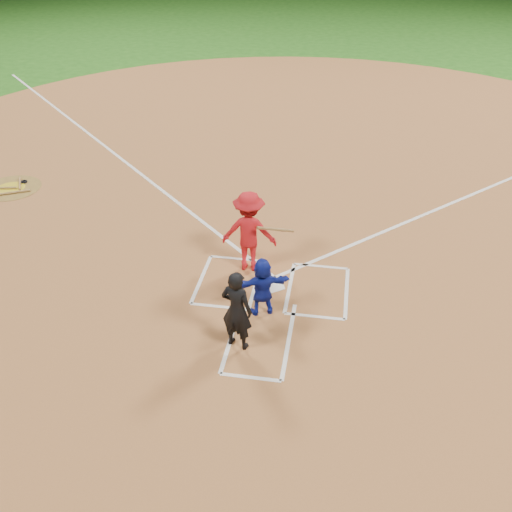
% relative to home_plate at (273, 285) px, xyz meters
% --- Properties ---
extents(ground, '(120.00, 120.00, 0.00)m').
position_rel_home_plate_xyz_m(ground, '(0.00, 0.00, -0.02)').
color(ground, '#205916').
rests_on(ground, ground).
extents(home_plate_dirt, '(28.00, 28.00, 0.01)m').
position_rel_home_plate_xyz_m(home_plate_dirt, '(0.00, 6.00, -0.01)').
color(home_plate_dirt, '#955B31').
rests_on(home_plate_dirt, ground).
extents(home_plate, '(0.60, 0.60, 0.02)m').
position_rel_home_plate_xyz_m(home_plate, '(0.00, 0.00, 0.00)').
color(home_plate, white).
rests_on(home_plate, home_plate_dirt).
extents(on_deck_circle, '(1.70, 1.70, 0.01)m').
position_rel_home_plate_xyz_m(on_deck_circle, '(-8.09, 3.49, -0.00)').
color(on_deck_circle, brown).
rests_on(on_deck_circle, home_plate_dirt).
extents(on_deck_logo, '(0.80, 0.80, 0.00)m').
position_rel_home_plate_xyz_m(on_deck_logo, '(-8.09, 3.49, 0.00)').
color(on_deck_logo, gold).
rests_on(on_deck_logo, on_deck_circle).
extents(on_deck_bat_a, '(0.46, 0.77, 0.06)m').
position_rel_home_plate_xyz_m(on_deck_bat_a, '(-7.94, 3.74, 0.03)').
color(on_deck_bat_a, olive).
rests_on(on_deck_bat_a, on_deck_circle).
extents(on_deck_bat_b, '(0.84, 0.23, 0.06)m').
position_rel_home_plate_xyz_m(on_deck_bat_b, '(-8.29, 3.39, 0.03)').
color(on_deck_bat_b, olive).
rests_on(on_deck_bat_b, on_deck_circle).
extents(on_deck_bat_c, '(0.77, 0.45, 0.06)m').
position_rel_home_plate_xyz_m(on_deck_bat_c, '(-7.79, 3.19, 0.03)').
color(on_deck_bat_c, olive).
rests_on(on_deck_bat_c, on_deck_circle).
extents(bat_weight_donut, '(0.19, 0.19, 0.05)m').
position_rel_home_plate_xyz_m(bat_weight_donut, '(-7.89, 3.89, 0.03)').
color(bat_weight_donut, black).
rests_on(bat_weight_donut, on_deck_circle).
extents(catcher, '(1.22, 0.76, 1.26)m').
position_rel_home_plate_xyz_m(catcher, '(-0.08, -0.93, 0.62)').
color(catcher, '#122199').
rests_on(catcher, home_plate_dirt).
extents(umpire, '(0.68, 0.54, 1.65)m').
position_rel_home_plate_xyz_m(umpire, '(-0.39, -1.99, 0.82)').
color(umpire, black).
rests_on(umpire, home_plate_dirt).
extents(chalk_markings, '(28.35, 17.32, 0.01)m').
position_rel_home_plate_xyz_m(chalk_markings, '(0.00, 5.29, -0.01)').
color(chalk_markings, white).
rests_on(chalk_markings, home_plate_dirt).
extents(batter_at_plate, '(1.61, 0.75, 1.87)m').
position_rel_home_plate_xyz_m(batter_at_plate, '(-0.62, 0.62, 0.93)').
color(batter_at_plate, red).
rests_on(batter_at_plate, home_plate_dirt).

